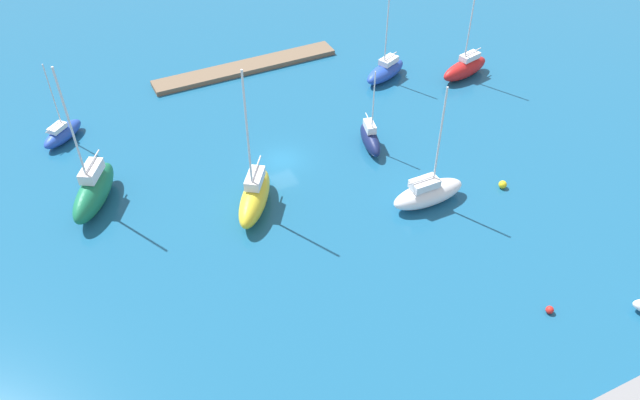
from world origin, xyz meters
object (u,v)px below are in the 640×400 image
Objects in this scene: sailboat_red_inner_mooring at (465,68)px; mooring_buoy_yellow at (503,185)px; sailboat_yellow_far_north at (255,196)px; mooring_buoy_red at (550,310)px; sailboat_white_lone_north at (428,193)px; sailboat_blue_near_pier at (62,133)px; sailboat_navy_mid_basin at (370,138)px; sailboat_blue_off_beacon at (386,70)px; sailboat_green_along_channel at (94,190)px; pier_dock at (246,67)px.

sailboat_red_inner_mooring is 16.76× the size of mooring_buoy_yellow.
mooring_buoy_red is (-15.89, 20.97, -1.17)m from sailboat_yellow_far_north.
sailboat_white_lone_north reaches higher than sailboat_blue_near_pier.
sailboat_blue_off_beacon is at bearing 157.00° from sailboat_navy_mid_basin.
sailboat_blue_off_beacon is 0.86× the size of sailboat_red_inner_mooring.
sailboat_yellow_far_north is (22.17, 14.75, 0.44)m from sailboat_blue_off_beacon.
sailboat_yellow_far_north is 26.34m from mooring_buoy_red.
sailboat_green_along_channel is (12.82, -6.87, 0.15)m from sailboat_yellow_far_north.
sailboat_red_inner_mooring is 20.64× the size of mooring_buoy_red.
mooring_buoy_red is (14.85, 31.96, -0.91)m from sailboat_red_inner_mooring.
sailboat_yellow_far_north reaches higher than sailboat_navy_mid_basin.
mooring_buoy_yellow is at bearing 113.88° from pier_dock.
sailboat_white_lone_north is 1.37× the size of sailboat_navy_mid_basin.
sailboat_blue_near_pier is (27.84, -14.79, -0.21)m from sailboat_navy_mid_basin.
pier_dock is 2.03× the size of sailboat_blue_off_beacon.
sailboat_white_lone_north is 14.95m from mooring_buoy_red.
mooring_buoy_yellow is at bearing 105.82° from sailboat_yellow_far_north.
pier_dock is at bearing -164.46° from sailboat_yellow_far_north.
sailboat_white_lone_north is 19.41× the size of mooring_buoy_red.
mooring_buoy_yellow is at bearing 66.37° from sailboat_blue_off_beacon.
pier_dock is 25.24m from sailboat_yellow_far_north.
sailboat_red_inner_mooring is 45.29m from sailboat_blue_near_pier.
sailboat_navy_mid_basin reaches higher than mooring_buoy_red.
sailboat_yellow_far_north reaches higher than sailboat_blue_off_beacon.
sailboat_blue_off_beacon is at bearing -46.84° from sailboat_blue_near_pier.
sailboat_white_lone_north is (-6.26, 29.98, 0.92)m from pier_dock.
sailboat_white_lone_north is (7.75, 20.87, 0.16)m from sailboat_blue_off_beacon.
sailboat_blue_off_beacon is 14.40× the size of mooring_buoy_yellow.
sailboat_white_lone_north is 23.65m from sailboat_red_inner_mooring.
sailboat_blue_off_beacon is 13.82m from sailboat_navy_mid_basin.
sailboat_green_along_channel is 26.93m from sailboat_navy_mid_basin.
mooring_buoy_red is at bearing 65.72° from mooring_buoy_yellow.
pier_dock is 2.60× the size of sailboat_blue_near_pier.
sailboat_red_inner_mooring is 18.35m from sailboat_navy_mid_basin.
sailboat_yellow_far_north is 1.01× the size of sailboat_green_along_channel.
mooring_buoy_yellow is (-35.93, 25.87, -0.49)m from sailboat_blue_near_pier.
mooring_buoy_yellow is at bearing -76.73° from sailboat_blue_near_pier.
pier_dock is at bearing -66.12° from mooring_buoy_yellow.
sailboat_red_inner_mooring is at bearing 133.12° from sailboat_blue_off_beacon.
sailboat_blue_off_beacon is 22.17m from mooring_buoy_yellow.
sailboat_yellow_far_north is at bearing -52.84° from mooring_buoy_red.
mooring_buoy_yellow is at bearing -9.91° from sailboat_white_lone_north.
mooring_buoy_red reaches higher than pier_dock.
sailboat_yellow_far_north is at bearing 10.42° from sailboat_blue_off_beacon.
sailboat_blue_near_pier reaches higher than mooring_buoy_red.
sailboat_yellow_far_north is at bearing 71.10° from pier_dock.
sailboat_white_lone_north is 0.94× the size of sailboat_red_inner_mooring.
sailboat_blue_off_beacon is at bearing 134.38° from sailboat_green_along_channel.
sailboat_yellow_far_north is 14.55m from sailboat_green_along_channel.
sailboat_white_lone_north is 9.81m from sailboat_navy_mid_basin.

